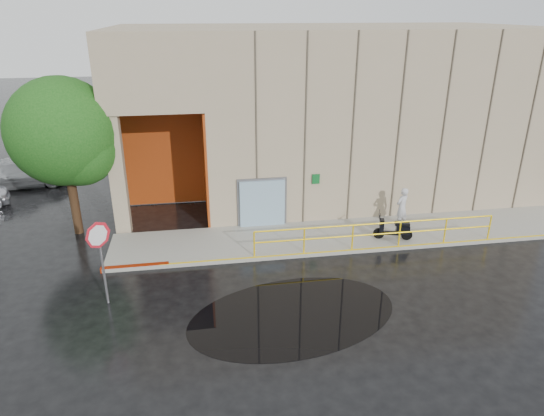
{
  "coord_description": "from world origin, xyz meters",
  "views": [
    {
      "loc": [
        -2.41,
        -12.86,
        8.73
      ],
      "look_at": [
        0.15,
        3.0,
        2.12
      ],
      "focal_mm": 32.0,
      "sensor_mm": 36.0,
      "label": 1
    }
  ],
  "objects_px": {
    "person": "(402,207)",
    "scooter": "(394,224)",
    "red_curb": "(135,267)",
    "stop_sign": "(100,246)",
    "tree_near": "(67,136)",
    "car_c": "(19,173)"
  },
  "relations": [
    {
      "from": "stop_sign",
      "to": "tree_near",
      "type": "xyz_separation_m",
      "value": [
        -1.86,
        5.66,
        2.11
      ]
    },
    {
      "from": "car_c",
      "to": "scooter",
      "type": "bearing_deg",
      "value": -131.43
    },
    {
      "from": "person",
      "to": "scooter",
      "type": "bearing_deg",
      "value": 26.71
    },
    {
      "from": "person",
      "to": "scooter",
      "type": "xyz_separation_m",
      "value": [
        -0.79,
        -1.15,
        -0.18
      ]
    },
    {
      "from": "stop_sign",
      "to": "car_c",
      "type": "height_order",
      "value": "stop_sign"
    },
    {
      "from": "red_curb",
      "to": "person",
      "type": "bearing_deg",
      "value": 9.25
    },
    {
      "from": "stop_sign",
      "to": "tree_near",
      "type": "bearing_deg",
      "value": 85.6
    },
    {
      "from": "scooter",
      "to": "red_curb",
      "type": "xyz_separation_m",
      "value": [
        -10.06,
        -0.61,
        -0.74
      ]
    },
    {
      "from": "stop_sign",
      "to": "tree_near",
      "type": "height_order",
      "value": "tree_near"
    },
    {
      "from": "tree_near",
      "to": "stop_sign",
      "type": "bearing_deg",
      "value": -71.84
    },
    {
      "from": "scooter",
      "to": "car_c",
      "type": "bearing_deg",
      "value": 166.95
    },
    {
      "from": "stop_sign",
      "to": "car_c",
      "type": "relative_size",
      "value": 0.55
    },
    {
      "from": "red_curb",
      "to": "car_c",
      "type": "distance_m",
      "value": 12.23
    },
    {
      "from": "scooter",
      "to": "stop_sign",
      "type": "xyz_separation_m",
      "value": [
        -10.7,
        -2.7,
        1.22
      ]
    },
    {
      "from": "scooter",
      "to": "stop_sign",
      "type": "bearing_deg",
      "value": -149.59
    },
    {
      "from": "scooter",
      "to": "red_curb",
      "type": "bearing_deg",
      "value": -160.29
    },
    {
      "from": "scooter",
      "to": "person",
      "type": "bearing_deg",
      "value": 71.79
    },
    {
      "from": "person",
      "to": "car_c",
      "type": "distance_m",
      "value": 19.57
    },
    {
      "from": "person",
      "to": "stop_sign",
      "type": "height_order",
      "value": "stop_sign"
    },
    {
      "from": "stop_sign",
      "to": "scooter",
      "type": "bearing_deg",
      "value": -8.38
    },
    {
      "from": "scooter",
      "to": "tree_near",
      "type": "distance_m",
      "value": 13.32
    },
    {
      "from": "person",
      "to": "stop_sign",
      "type": "xyz_separation_m",
      "value": [
        -11.49,
        -3.86,
        1.04
      ]
    }
  ]
}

